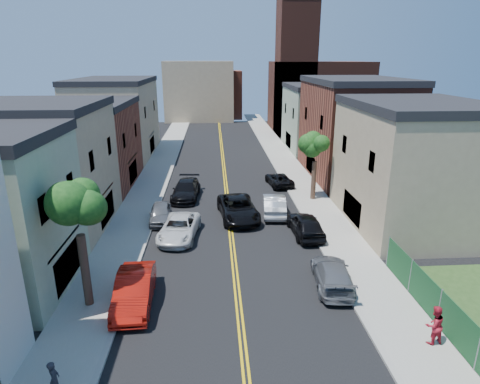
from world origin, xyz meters
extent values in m
cube|color=gray|center=(-7.90, 40.00, 0.07)|extent=(3.20, 100.00, 0.15)
cube|color=gray|center=(7.90, 40.00, 0.07)|extent=(3.20, 100.00, 0.15)
cube|color=gray|center=(-6.15, 40.00, 0.07)|extent=(0.30, 100.00, 0.15)
cube|color=gray|center=(6.15, 40.00, 0.07)|extent=(0.30, 100.00, 0.15)
cube|color=#998466|center=(-14.00, 25.00, 4.50)|extent=(9.00, 10.00, 9.00)
cube|color=brown|center=(-14.00, 36.00, 4.00)|extent=(9.00, 12.00, 8.00)
cube|color=#998466|center=(-14.00, 50.00, 4.75)|extent=(9.00, 16.00, 9.50)
cube|color=#998466|center=(14.00, 24.00, 4.50)|extent=(9.00, 12.00, 9.00)
cube|color=brown|center=(14.00, 38.00, 5.00)|extent=(9.00, 14.00, 10.00)
cube|color=gray|center=(14.00, 52.00, 4.25)|extent=(9.00, 12.00, 8.50)
cube|color=#4C2319|center=(17.50, 68.00, 6.00)|extent=(16.00, 14.00, 12.00)
cube|color=#4C2319|center=(12.50, 64.00, 11.00)|extent=(6.00, 6.00, 22.00)
cube|color=#998466|center=(-4.00, 82.00, 6.00)|extent=(14.00, 8.00, 12.00)
cube|color=brown|center=(0.00, 86.00, 5.00)|extent=(10.00, 8.00, 10.00)
cube|color=#143F1E|center=(9.50, 9.50, 1.10)|extent=(0.04, 15.00, 1.90)
cylinder|color=#37231B|center=(-7.90, 14.00, 2.13)|extent=(0.44, 0.44, 3.96)
sphere|color=#0F3910|center=(-7.90, 14.00, 6.45)|extent=(5.20, 5.20, 5.20)
sphere|color=#0F3910|center=(-7.38, 13.61, 7.49)|extent=(3.90, 3.90, 3.90)
sphere|color=#0F3910|center=(-8.42, 14.52, 5.93)|extent=(3.64, 3.64, 3.64)
cylinder|color=#37231B|center=(7.90, 30.00, 1.91)|extent=(0.44, 0.44, 3.52)
sphere|color=#0F3910|center=(7.90, 30.00, 5.65)|extent=(4.40, 4.40, 4.40)
sphere|color=#0F3910|center=(8.34, 29.67, 6.53)|extent=(3.30, 3.30, 3.30)
sphere|color=#0F3910|center=(7.46, 30.44, 5.21)|extent=(3.08, 3.08, 3.08)
imported|color=red|center=(-5.50, 13.99, 0.86)|extent=(2.04, 5.29, 1.72)
imported|color=silver|center=(-3.80, 22.42, 0.75)|extent=(3.18, 5.70, 1.51)
imported|color=#55575C|center=(-5.50, 25.60, 0.72)|extent=(1.99, 4.33, 1.44)
imported|color=black|center=(-3.84, 31.29, 0.82)|extent=(2.75, 5.84, 1.65)
imported|color=#5B5E63|center=(5.50, 15.19, 0.73)|extent=(2.58, 5.20, 1.45)
imported|color=black|center=(5.50, 22.27, 0.84)|extent=(2.25, 5.05, 1.69)
imported|color=#AFB2B7|center=(3.80, 26.71, 0.84)|extent=(2.25, 5.27, 1.69)
imported|color=black|center=(5.50, 34.73, 0.64)|extent=(2.72, 4.86, 1.29)
imported|color=black|center=(0.73, 25.90, 0.87)|extent=(3.53, 6.51, 1.73)
imported|color=#24232A|center=(-7.37, 7.73, 0.94)|extent=(0.53, 0.66, 1.58)
imported|color=#B21B2C|center=(8.60, 9.79, 1.09)|extent=(1.03, 0.87, 1.89)
camera|label=1|loc=(-1.14, -5.10, 12.50)|focal=30.43mm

